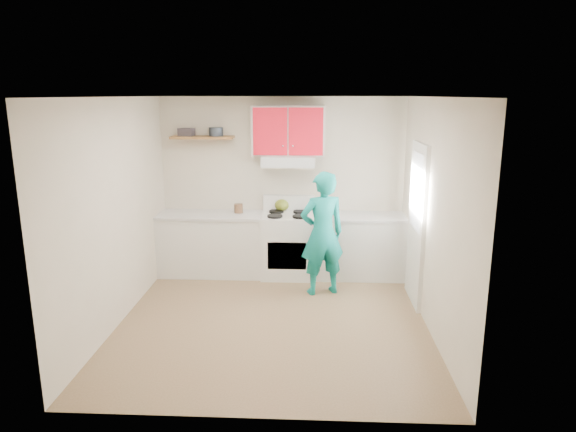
# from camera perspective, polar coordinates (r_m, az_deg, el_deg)

# --- Properties ---
(floor) EXTENTS (3.80, 3.80, 0.00)m
(floor) POSITION_cam_1_polar(r_m,az_deg,el_deg) (6.21, -1.66, -11.55)
(floor) COLOR brown
(floor) RESTS_ON ground
(ceiling) EXTENTS (3.60, 3.80, 0.04)m
(ceiling) POSITION_cam_1_polar(r_m,az_deg,el_deg) (5.63, -1.85, 13.18)
(ceiling) COLOR white
(ceiling) RESTS_ON floor
(back_wall) EXTENTS (3.60, 0.04, 2.60)m
(back_wall) POSITION_cam_1_polar(r_m,az_deg,el_deg) (7.64, -0.63, 3.46)
(back_wall) COLOR beige
(back_wall) RESTS_ON floor
(front_wall) EXTENTS (3.60, 0.04, 2.60)m
(front_wall) POSITION_cam_1_polar(r_m,az_deg,el_deg) (3.97, -3.91, -6.10)
(front_wall) COLOR beige
(front_wall) RESTS_ON floor
(left_wall) EXTENTS (0.04, 3.80, 2.60)m
(left_wall) POSITION_cam_1_polar(r_m,az_deg,el_deg) (6.19, -18.60, 0.37)
(left_wall) COLOR beige
(left_wall) RESTS_ON floor
(right_wall) EXTENTS (0.04, 3.80, 2.60)m
(right_wall) POSITION_cam_1_polar(r_m,az_deg,el_deg) (5.92, 15.88, -0.01)
(right_wall) COLOR beige
(right_wall) RESTS_ON floor
(door) EXTENTS (0.05, 0.85, 2.05)m
(door) POSITION_cam_1_polar(r_m,az_deg,el_deg) (6.65, 14.20, -0.91)
(door) COLOR white
(door) RESTS_ON floor
(door_glass) EXTENTS (0.01, 0.55, 0.95)m
(door_glass) POSITION_cam_1_polar(r_m,az_deg,el_deg) (6.55, 14.18, 2.70)
(door_glass) COLOR white
(door_glass) RESTS_ON door
(counter_left) EXTENTS (1.52, 0.60, 0.90)m
(counter_left) POSITION_cam_1_polar(r_m,az_deg,el_deg) (7.68, -8.53, -3.16)
(counter_left) COLOR silver
(counter_left) RESTS_ON floor
(counter_right) EXTENTS (1.32, 0.60, 0.90)m
(counter_right) POSITION_cam_1_polar(r_m,az_deg,el_deg) (7.57, 7.92, -3.40)
(counter_right) COLOR silver
(counter_right) RESTS_ON floor
(stove) EXTENTS (0.76, 0.65, 0.92)m
(stove) POSITION_cam_1_polar(r_m,az_deg,el_deg) (7.52, 0.00, -3.30)
(stove) COLOR white
(stove) RESTS_ON floor
(range_hood) EXTENTS (0.76, 0.44, 0.15)m
(range_hood) POSITION_cam_1_polar(r_m,az_deg,el_deg) (7.36, 0.04, 6.19)
(range_hood) COLOR silver
(range_hood) RESTS_ON back_wall
(upper_cabinets) EXTENTS (1.02, 0.33, 0.70)m
(upper_cabinets) POSITION_cam_1_polar(r_m,az_deg,el_deg) (7.37, 0.06, 9.52)
(upper_cabinets) COLOR red
(upper_cabinets) RESTS_ON back_wall
(shelf) EXTENTS (0.90, 0.30, 0.04)m
(shelf) POSITION_cam_1_polar(r_m,az_deg,el_deg) (7.56, -9.55, 8.67)
(shelf) COLOR brown
(shelf) RESTS_ON back_wall
(books) EXTENTS (0.24, 0.19, 0.11)m
(books) POSITION_cam_1_polar(r_m,az_deg,el_deg) (7.62, -11.29, 9.19)
(books) COLOR #3E363E
(books) RESTS_ON shelf
(tin) EXTENTS (0.21, 0.21, 0.12)m
(tin) POSITION_cam_1_polar(r_m,az_deg,el_deg) (7.54, -8.05, 9.32)
(tin) COLOR #333D4C
(tin) RESTS_ON shelf
(kettle) EXTENTS (0.28, 0.28, 0.19)m
(kettle) POSITION_cam_1_polar(r_m,az_deg,el_deg) (7.63, -0.69, 1.25)
(kettle) COLOR olive
(kettle) RESTS_ON stove
(crock) EXTENTS (0.13, 0.13, 0.15)m
(crock) POSITION_cam_1_polar(r_m,az_deg,el_deg) (7.55, -5.56, 0.78)
(crock) COLOR brown
(crock) RESTS_ON counter_left
(cutting_board) EXTENTS (0.33, 0.26, 0.02)m
(cutting_board) POSITION_cam_1_polar(r_m,az_deg,el_deg) (7.45, 7.23, 0.01)
(cutting_board) COLOR olive
(cutting_board) RESTS_ON counter_right
(silicone_mat) EXTENTS (0.40, 0.37, 0.01)m
(silicone_mat) POSITION_cam_1_polar(r_m,az_deg,el_deg) (7.51, 10.87, -0.06)
(silicone_mat) COLOR red
(silicone_mat) RESTS_ON counter_right
(person) EXTENTS (0.70, 0.58, 1.66)m
(person) POSITION_cam_1_polar(r_m,az_deg,el_deg) (6.76, 3.86, -1.97)
(person) COLOR #0E827E
(person) RESTS_ON floor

